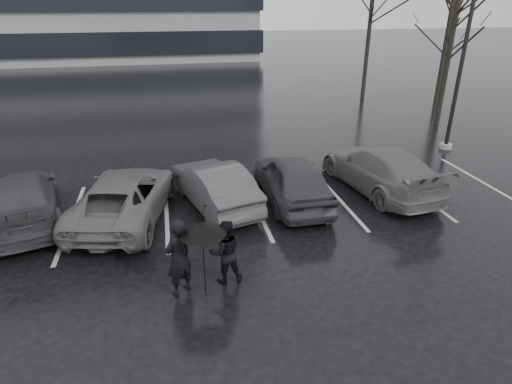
{
  "coord_description": "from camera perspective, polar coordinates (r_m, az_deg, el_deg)",
  "views": [
    {
      "loc": [
        -1.91,
        -9.65,
        6.05
      ],
      "look_at": [
        0.33,
        1.0,
        1.1
      ],
      "focal_mm": 30.0,
      "sensor_mm": 36.0,
      "label": 1
    }
  ],
  "objects": [
    {
      "name": "tree_east",
      "position": [
        24.17,
        24.53,
        17.54
      ],
      "size": [
        0.26,
        0.26,
        8.0
      ],
      "primitive_type": "cylinder",
      "color": "black",
      "rests_on": "ground"
    },
    {
      "name": "car_west_a",
      "position": [
        13.47,
        -5.59,
        0.97
      ],
      "size": [
        2.59,
        4.54,
        1.42
      ],
      "primitive_type": "imported",
      "rotation": [
        0.0,
        0.0,
        3.41
      ],
      "color": "#2C2C2E",
      "rests_on": "ground"
    },
    {
      "name": "car_main",
      "position": [
        13.76,
        4.84,
        1.75
      ],
      "size": [
        1.81,
        4.46,
        1.51
      ],
      "primitive_type": "imported",
      "rotation": [
        0.0,
        0.0,
        3.15
      ],
      "color": "black",
      "rests_on": "ground"
    },
    {
      "name": "ground",
      "position": [
        11.55,
        -0.58,
        -7.13
      ],
      "size": [
        160.0,
        160.0,
        0.0
      ],
      "primitive_type": "plane",
      "color": "black",
      "rests_on": "ground"
    },
    {
      "name": "tree_ne",
      "position": [
        28.9,
        23.94,
        17.44
      ],
      "size": [
        0.26,
        0.26,
        7.0
      ],
      "primitive_type": "cylinder",
      "color": "black",
      "rests_on": "ground"
    },
    {
      "name": "car_east",
      "position": [
        15.17,
        16.16,
        3.01
      ],
      "size": [
        2.82,
        5.41,
        1.5
      ],
      "primitive_type": "imported",
      "rotation": [
        0.0,
        0.0,
        3.29
      ],
      "color": "#464648",
      "rests_on": "ground"
    },
    {
      "name": "stall_stripes",
      "position": [
        13.62,
        -5.96,
        -2.05
      ],
      "size": [
        19.72,
        5.0,
        0.0
      ],
      "color": "#B2B2B5",
      "rests_on": "ground"
    },
    {
      "name": "umbrella",
      "position": [
        9.15,
        -7.23,
        -4.84
      ],
      "size": [
        1.04,
        1.04,
        1.76
      ],
      "color": "black",
      "rests_on": "ground"
    },
    {
      "name": "tree_north",
      "position": [
        29.67,
        14.87,
        20.23
      ],
      "size": [
        0.26,
        0.26,
        8.5
      ],
      "primitive_type": "cylinder",
      "color": "black",
      "rests_on": "ground"
    },
    {
      "name": "pedestrian_left",
      "position": [
        9.54,
        -10.31,
        -8.59
      ],
      "size": [
        0.79,
        0.74,
        1.82
      ],
      "primitive_type": "imported",
      "rotation": [
        0.0,
        0.0,
        3.76
      ],
      "color": "black",
      "rests_on": "ground"
    },
    {
      "name": "car_west_b",
      "position": [
        13.24,
        -17.18,
        -0.57
      ],
      "size": [
        3.33,
        5.38,
        1.39
      ],
      "primitive_type": "imported",
      "rotation": [
        0.0,
        0.0,
        2.92
      ],
      "color": "#464648",
      "rests_on": "ground"
    },
    {
      "name": "car_west_c",
      "position": [
        14.22,
        -28.84,
        -0.79
      ],
      "size": [
        3.19,
        5.28,
        1.43
      ],
      "primitive_type": "imported",
      "rotation": [
        0.0,
        0.0,
        3.4
      ],
      "color": "black",
      "rests_on": "ground"
    },
    {
      "name": "pedestrian_right",
      "position": [
        9.85,
        -4.1,
        -7.97
      ],
      "size": [
        0.8,
        0.64,
        1.56
      ],
      "primitive_type": "imported",
      "rotation": [
        0.0,
        0.0,
        3.21
      ],
      "color": "black",
      "rests_on": "ground"
    },
    {
      "name": "lamp_post",
      "position": [
        19.89,
        26.13,
        17.25
      ],
      "size": [
        0.52,
        0.52,
        9.52
      ],
      "rotation": [
        0.0,
        0.0,
        -0.21
      ],
      "color": "#949396",
      "rests_on": "ground"
    }
  ]
}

